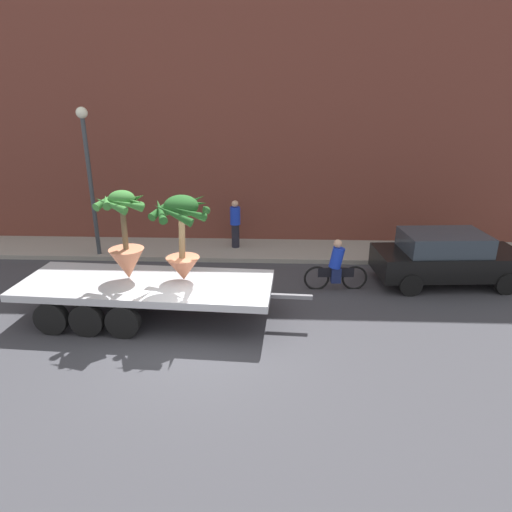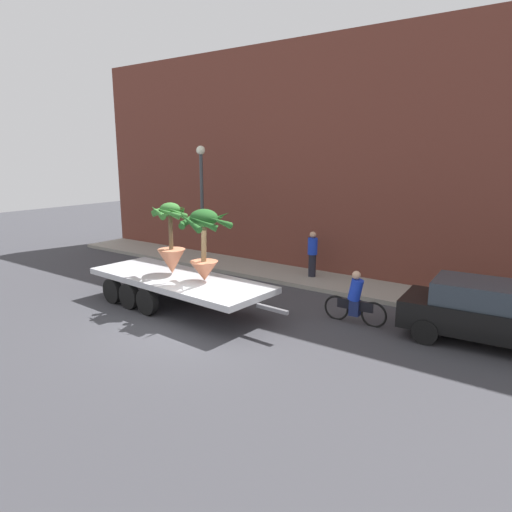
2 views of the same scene
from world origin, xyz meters
TOP-DOWN VIEW (x-y plane):
  - ground_plane at (0.00, 0.00)m, footprint 60.00×60.00m
  - sidewalk at (0.00, 6.10)m, footprint 24.00×2.20m
  - building_facade at (0.00, 7.80)m, footprint 24.00×1.20m
  - flatbed_trailer at (-1.70, 1.04)m, footprint 7.26×2.56m
  - potted_palm_rear at (-0.50, 1.21)m, footprint 1.47×1.39m
  - potted_palm_middle at (-1.92, 1.24)m, footprint 1.26×1.24m
  - cyclist at (3.51, 2.98)m, footprint 1.84×0.36m
  - parked_car at (6.80, 3.55)m, footprint 4.33×2.09m
  - pedestrian_near_gate at (0.34, 6.22)m, footprint 0.36×0.36m
  - street_lamp at (-4.31, 5.30)m, footprint 0.36×0.36m

SIDE VIEW (x-z plane):
  - ground_plane at x=0.00m, z-range 0.00..0.00m
  - sidewalk at x=0.00m, z-range 0.00..0.15m
  - cyclist at x=3.51m, z-range -0.10..1.44m
  - flatbed_trailer at x=-1.70m, z-range 0.27..1.25m
  - parked_car at x=6.80m, z-range 0.04..1.62m
  - pedestrian_near_gate at x=0.34m, z-range 0.19..1.90m
  - potted_palm_middle at x=-1.92m, z-range 0.88..3.11m
  - potted_palm_rear at x=-0.50m, z-range 1.15..3.28m
  - street_lamp at x=-4.31m, z-range 0.82..5.65m
  - building_facade at x=0.00m, z-range 0.00..8.89m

